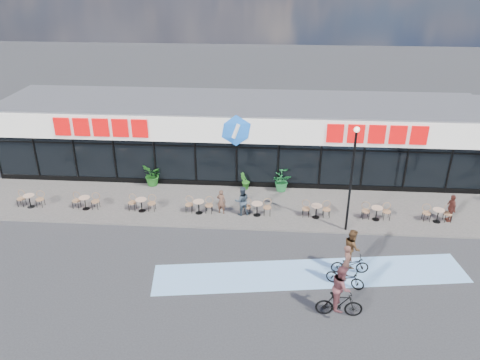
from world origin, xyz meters
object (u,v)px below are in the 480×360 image
object	(u,v)px
pedestrian_a	(451,208)
patron_left	(221,202)
potted_plant_right	(245,181)
potted_plant_mid	(280,181)
cyclist_a	(346,273)
lamp_post	(352,172)
potted_plant_left	(153,175)
patron_right	(242,201)
bistro_set_0	(30,199)
cyclist_b	(351,255)

from	to	relation	value
pedestrian_a	patron_left	bearing A→B (deg)	-93.37
potted_plant_right	pedestrian_a	world-z (taller)	pedestrian_a
potted_plant_mid	cyclist_a	world-z (taller)	cyclist_a
cyclist_a	lamp_post	bearing A→B (deg)	82.09
potted_plant_left	potted_plant_mid	distance (m)	7.82
patron_left	pedestrian_a	world-z (taller)	pedestrian_a
patron_left	patron_right	bearing A→B (deg)	-168.80
potted_plant_right	patron_right	world-z (taller)	patron_right
pedestrian_a	potted_plant_right	bearing A→B (deg)	-108.69
bistro_set_0	patron_left	xyz separation A→B (m)	(10.82, 0.02, 0.25)
potted_plant_right	patron_right	xyz separation A→B (m)	(0.04, -3.12, 0.30)
potted_plant_mid	potted_plant_right	distance (m)	2.15
lamp_post	potted_plant_left	bearing A→B (deg)	158.62
potted_plant_left	potted_plant_mid	xyz separation A→B (m)	(7.82, -0.12, -0.04)
potted_plant_mid	cyclist_a	bearing A→B (deg)	-72.73
potted_plant_left	cyclist_b	world-z (taller)	cyclist_b
potted_plant_right	patron_left	distance (m)	3.25
lamp_post	cyclist_a	distance (m)	5.33
potted_plant_right	patron_left	world-z (taller)	patron_left
bistro_set_0	potted_plant_mid	distance (m)	14.38
cyclist_b	cyclist_a	bearing A→B (deg)	-109.03
lamp_post	potted_plant_right	world-z (taller)	lamp_post
lamp_post	potted_plant_mid	xyz separation A→B (m)	(-3.37, 4.26, -2.65)
lamp_post	pedestrian_a	xyz separation A→B (m)	(5.62, 1.33, -2.53)
cyclist_a	patron_right	bearing A→B (deg)	130.24
bistro_set_0	potted_plant_left	bearing A→B (deg)	26.82
potted_plant_left	cyclist_a	distance (m)	13.82
potted_plant_right	patron_left	bearing A→B (deg)	-109.75
bistro_set_0	patron_right	distance (m)	11.96
potted_plant_left	cyclist_a	bearing A→B (deg)	-40.20
bistro_set_0	potted_plant_left	xyz separation A→B (m)	(6.23, 3.15, 0.23)
patron_left	cyclist_a	xyz separation A→B (m)	(5.97, -5.79, -0.14)
lamp_post	patron_left	distance (m)	7.20
potted_plant_mid	cyclist_b	size ratio (longest dim) A/B	0.58
patron_left	potted_plant_mid	bearing A→B (deg)	-122.33
patron_right	cyclist_b	bearing A→B (deg)	123.14
bistro_set_0	cyclist_a	distance (m)	17.75
lamp_post	bistro_set_0	size ratio (longest dim) A/B	3.63
potted_plant_mid	pedestrian_a	world-z (taller)	pedestrian_a
potted_plant_mid	patron_left	size ratio (longest dim) A/B	0.91
bistro_set_0	potted_plant_left	size ratio (longest dim) A/B	1.12
lamp_post	potted_plant_mid	world-z (taller)	lamp_post
lamp_post	potted_plant_left	xyz separation A→B (m)	(-11.19, 4.38, -2.60)
bistro_set_0	potted_plant_right	bearing A→B (deg)	14.46
bistro_set_0	patron_right	xyz separation A→B (m)	(11.95, -0.05, 0.37)
bistro_set_0	potted_plant_right	distance (m)	12.30
lamp_post	patron_right	world-z (taller)	lamp_post
potted_plant_right	potted_plant_left	bearing A→B (deg)	179.20
lamp_post	patron_left	xyz separation A→B (m)	(-6.60, 1.25, -2.59)
patron_right	pedestrian_a	bearing A→B (deg)	166.48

